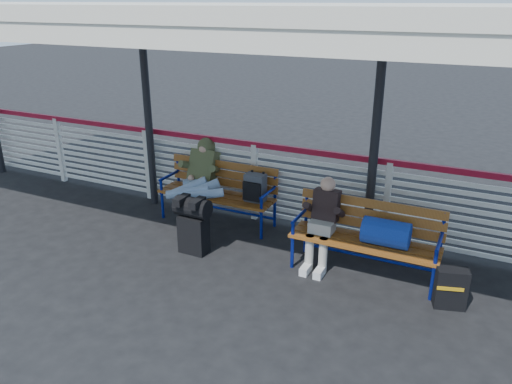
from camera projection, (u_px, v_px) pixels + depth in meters
The scene contains 9 objects.
ground at pixel (188, 274), 6.22m from camera, with size 60.00×60.00×0.00m, color black.
fence at pixel (254, 179), 7.58m from camera, with size 12.08×0.08×1.24m.
canopy at pixel (216, 14), 5.85m from camera, with size 12.60×3.60×3.16m.
luggage_stack at pixel (193, 223), 6.63m from camera, with size 0.48×0.27×0.79m.
bench_left at pixel (228, 187), 7.46m from camera, with size 1.80×0.56×0.92m.
bench_right at pixel (375, 232), 6.00m from camera, with size 1.80×0.56×0.92m.
traveler_man at pixel (198, 184), 7.25m from camera, with size 0.94×1.64×0.77m.
companion_person at pixel (323, 222), 6.26m from camera, with size 0.32×0.66×1.15m.
suitcase_side at pixel (451, 288), 5.49m from camera, with size 0.38×0.29×0.47m.
Camera 1 is at (3.12, -4.52, 3.21)m, focal length 35.00 mm.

